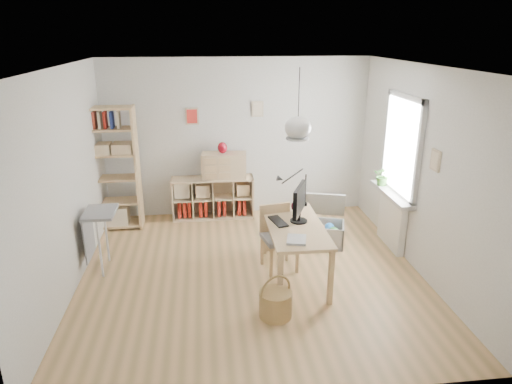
{
  "coord_description": "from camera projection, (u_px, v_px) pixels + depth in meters",
  "views": [
    {
      "loc": [
        -0.57,
        -5.42,
        3.08
      ],
      "look_at": [
        0.1,
        0.3,
        1.05
      ],
      "focal_mm": 32.0,
      "sensor_mm": 36.0,
      "label": 1
    }
  ],
  "objects": [
    {
      "name": "red_vase",
      "position": [
        222.0,
        148.0,
        7.64
      ],
      "size": [
        0.16,
        0.16,
        0.19
      ],
      "primitive_type": "ellipsoid",
      "color": "maroon",
      "rests_on": "drawer_chest"
    },
    {
      "name": "yarn_ball",
      "position": [
        297.0,
        206.0,
        6.23
      ],
      "size": [
        0.15,
        0.15,
        0.15
      ],
      "primitive_type": "sphere",
      "color": "#470916",
      "rests_on": "desk"
    },
    {
      "name": "paper_tray",
      "position": [
        297.0,
        240.0,
        5.37
      ],
      "size": [
        0.28,
        0.32,
        0.03
      ],
      "primitive_type": "cube",
      "rotation": [
        0.0,
        0.0,
        -0.24
      ],
      "color": "silver",
      "rests_on": "desk"
    },
    {
      "name": "storage_chest",
      "position": [
        322.0,
        228.0,
        7.0
      ],
      "size": [
        0.86,
        0.91,
        0.71
      ],
      "rotation": [
        0.0,
        0.0,
        -0.3
      ],
      "color": "beige",
      "rests_on": "ground"
    },
    {
      "name": "window_unit",
      "position": [
        402.0,
        146.0,
        6.46
      ],
      "size": [
        0.07,
        1.16,
        1.46
      ],
      "color": "white",
      "rests_on": "ground"
    },
    {
      "name": "ground",
      "position": [
        251.0,
        273.0,
        6.17
      ],
      "size": [
        4.5,
        4.5,
        0.0
      ],
      "primitive_type": "plane",
      "color": "tan",
      "rests_on": "ground"
    },
    {
      "name": "monitor",
      "position": [
        299.0,
        202.0,
        5.83
      ],
      "size": [
        0.27,
        0.53,
        0.49
      ],
      "rotation": [
        0.0,
        0.0,
        -0.41
      ],
      "color": "black",
      "rests_on": "desk"
    },
    {
      "name": "chair",
      "position": [
        278.0,
        233.0,
        6.17
      ],
      "size": [
        0.51,
        0.51,
        0.88
      ],
      "rotation": [
        0.0,
        0.0,
        0.2
      ],
      "color": "#99999C",
      "rests_on": "ground"
    },
    {
      "name": "windowsill",
      "position": [
        392.0,
        194.0,
        6.69
      ],
      "size": [
        0.22,
        1.2,
        0.06
      ],
      "primitive_type": "cube",
      "color": "silver",
      "rests_on": "radiator"
    },
    {
      "name": "tall_bookshelf",
      "position": [
        112.0,
        164.0,
        7.27
      ],
      "size": [
        0.8,
        0.38,
        2.0
      ],
      "color": "tan",
      "rests_on": "ground"
    },
    {
      "name": "wicker_basket",
      "position": [
        276.0,
        303.0,
        5.18
      ],
      "size": [
        0.38,
        0.38,
        0.52
      ],
      "rotation": [
        0.0,
        0.0,
        0.39
      ],
      "color": "tan",
      "rests_on": "ground"
    },
    {
      "name": "keyboard",
      "position": [
        278.0,
        221.0,
        5.9
      ],
      "size": [
        0.23,
        0.4,
        0.02
      ],
      "primitive_type": "cube",
      "rotation": [
        0.0,
        0.0,
        0.24
      ],
      "color": "black",
      "rests_on": "desk"
    },
    {
      "name": "side_table",
      "position": [
        96.0,
        224.0,
        6.05
      ],
      "size": [
        0.4,
        0.55,
        0.85
      ],
      "color": "#99999C",
      "rests_on": "ground"
    },
    {
      "name": "cube_shelf",
      "position": [
        212.0,
        200.0,
        7.97
      ],
      "size": [
        1.4,
        0.38,
        0.72
      ],
      "color": "beige",
      "rests_on": "ground"
    },
    {
      "name": "drawer_chest",
      "position": [
        224.0,
        165.0,
        7.74
      ],
      "size": [
        0.78,
        0.41,
        0.43
      ],
      "primitive_type": "cube",
      "rotation": [
        0.0,
        0.0,
        -0.09
      ],
      "color": "beige",
      "rests_on": "cube_shelf"
    },
    {
      "name": "room_shell",
      "position": [
        298.0,
        128.0,
        5.42
      ],
      "size": [
        4.5,
        4.5,
        4.5
      ],
      "color": "white",
      "rests_on": "ground"
    },
    {
      "name": "desk",
      "position": [
        295.0,
        231.0,
        5.87
      ],
      "size": [
        0.7,
        1.5,
        0.75
      ],
      "color": "tan",
      "rests_on": "ground"
    },
    {
      "name": "task_lamp",
      "position": [
        291.0,
        185.0,
        6.27
      ],
      "size": [
        0.46,
        0.17,
        0.49
      ],
      "color": "black",
      "rests_on": "desk"
    },
    {
      "name": "potted_plant",
      "position": [
        383.0,
        176.0,
        6.92
      ],
      "size": [
        0.35,
        0.33,
        0.31
      ],
      "primitive_type": "imported",
      "rotation": [
        0.0,
        0.0,
        -0.41
      ],
      "color": "#2F5D23",
      "rests_on": "windowsill"
    },
    {
      "name": "radiator",
      "position": [
        392.0,
        221.0,
        6.83
      ],
      "size": [
        0.1,
        0.8,
        0.8
      ],
      "primitive_type": "cube",
      "color": "white",
      "rests_on": "ground"
    }
  ]
}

